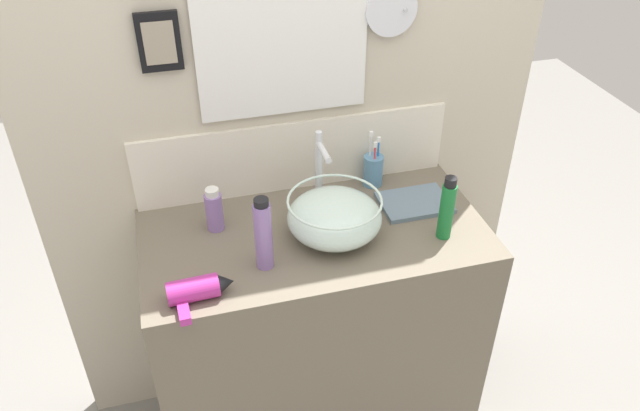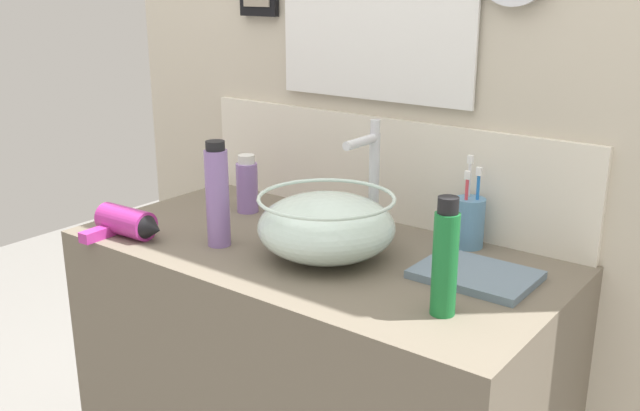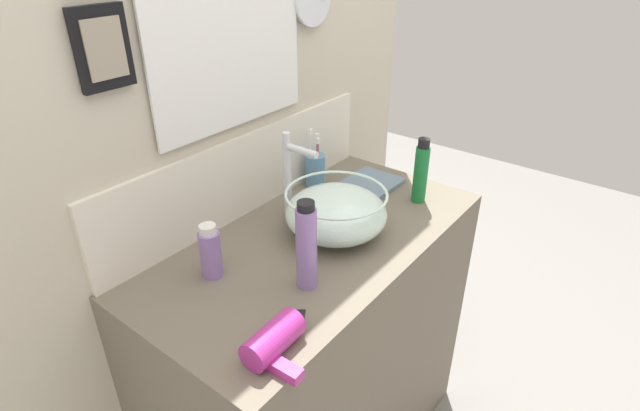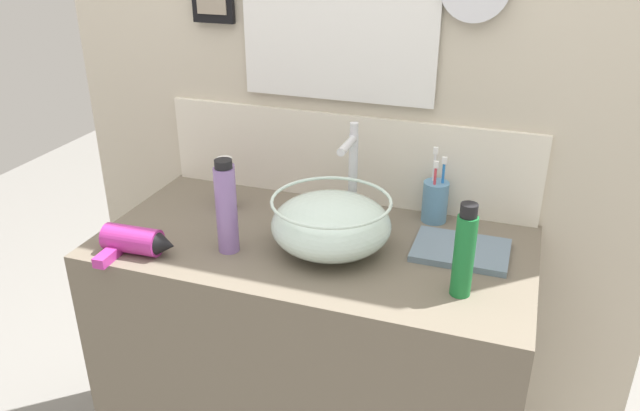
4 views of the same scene
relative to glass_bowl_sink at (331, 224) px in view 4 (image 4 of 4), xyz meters
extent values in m
cube|color=#6B6051|center=(-0.05, 0.03, -0.54)|extent=(1.07, 0.54, 0.94)
cube|color=beige|center=(-0.05, 0.33, 0.20)|extent=(1.67, 0.06, 2.41)
cube|color=silver|center=(-0.05, 0.29, 0.05)|extent=(1.05, 0.02, 0.25)
cube|color=white|center=(-0.08, 0.29, 0.44)|extent=(0.46, 0.01, 0.38)
cube|color=white|center=(-0.08, 0.29, 0.44)|extent=(0.52, 0.01, 0.44)
ellipsoid|color=silver|center=(0.00, 0.00, 0.00)|extent=(0.29, 0.29, 0.13)
torus|color=silver|center=(0.00, 0.00, 0.06)|extent=(0.29, 0.29, 0.01)
torus|color=#B2B7BC|center=(0.00, 0.00, -0.07)|extent=(0.11, 0.11, 0.01)
cylinder|color=silver|center=(0.00, 0.18, 0.05)|extent=(0.02, 0.02, 0.24)
cylinder|color=silver|center=(0.00, 0.12, 0.16)|extent=(0.02, 0.11, 0.02)
cylinder|color=silver|center=(0.00, 0.18, 0.18)|extent=(0.02, 0.02, 0.03)
cylinder|color=#B22D8C|center=(-0.45, -0.17, -0.04)|extent=(0.14, 0.07, 0.07)
cone|color=black|center=(-0.36, -0.16, -0.04)|extent=(0.05, 0.06, 0.06)
cube|color=#B22D8C|center=(-0.48, -0.22, -0.06)|extent=(0.03, 0.09, 0.02)
cylinder|color=#598CB2|center=(0.21, 0.24, -0.02)|extent=(0.07, 0.07, 0.11)
cylinder|color=blue|center=(0.22, 0.24, 0.01)|extent=(0.01, 0.01, 0.16)
cube|color=white|center=(0.22, 0.24, 0.10)|extent=(0.01, 0.01, 0.02)
cylinder|color=white|center=(0.20, 0.25, 0.02)|extent=(0.01, 0.01, 0.18)
cube|color=white|center=(0.20, 0.25, 0.12)|extent=(0.01, 0.01, 0.02)
cylinder|color=#D83F4C|center=(0.21, 0.22, 0.01)|extent=(0.01, 0.01, 0.15)
cube|color=white|center=(0.21, 0.22, 0.09)|extent=(0.01, 0.01, 0.02)
cylinder|color=#197233|center=(0.32, -0.09, 0.02)|extent=(0.04, 0.04, 0.18)
cylinder|color=black|center=(0.32, -0.09, 0.13)|extent=(0.04, 0.04, 0.03)
cylinder|color=#8C6BB2|center=(-0.23, -0.08, 0.04)|extent=(0.05, 0.05, 0.21)
cylinder|color=black|center=(-0.23, -0.08, 0.15)|extent=(0.04, 0.04, 0.02)
cylinder|color=#8C6BB2|center=(-0.35, 0.13, -0.01)|extent=(0.05, 0.05, 0.12)
cylinder|color=silver|center=(-0.35, 0.13, 0.07)|extent=(0.04, 0.04, 0.02)
cube|color=slate|center=(0.30, 0.09, -0.06)|extent=(0.23, 0.17, 0.02)
camera|label=1|loc=(-0.44, -1.45, 1.12)|focal=35.00mm
camera|label=2|loc=(0.84, -1.12, 0.48)|focal=40.00mm
camera|label=3|loc=(-0.98, -0.71, 0.70)|focal=28.00mm
camera|label=4|loc=(0.41, -1.26, 0.67)|focal=35.00mm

